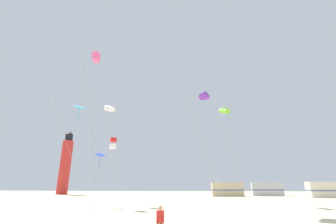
# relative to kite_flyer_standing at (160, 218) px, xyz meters

# --- Properties ---
(kite_flyer_standing) EXTENTS (0.42, 0.55, 1.16)m
(kite_flyer_standing) POSITION_rel_kite_flyer_standing_xyz_m (0.00, 0.00, 0.00)
(kite_flyer_standing) COLOR red
(kite_flyer_standing) RESTS_ON ground
(kite_tube_lime) EXTENTS (2.62, 2.98, 12.60)m
(kite_tube_lime) POSITION_rel_kite_flyer_standing_xyz_m (5.60, 19.55, 11.28)
(kite_tube_lime) COLOR silver
(kite_tube_lime) RESTS_ON ground
(kite_tube_violet) EXTENTS (3.28, 3.30, 11.31)m
(kite_tube_violet) POSITION_rel_kite_flyer_standing_xyz_m (2.67, 10.55, 9.99)
(kite_tube_violet) COLOR silver
(kite_tube_violet) RESTS_ON ground
(kite_box_scarlet) EXTENTS (2.57, 2.57, 6.92)m
(kite_box_scarlet) POSITION_rel_kite_flyer_standing_xyz_m (-7.09, 12.01, 5.73)
(kite_box_scarlet) COLOR silver
(kite_box_scarlet) RESTS_ON ground
(kite_tube_rainbow) EXTENTS (1.85, 2.56, 13.95)m
(kite_tube_rainbow) POSITION_rel_kite_flyer_standing_xyz_m (-7.08, 6.20, 12.63)
(kite_tube_rainbow) COLOR silver
(kite_tube_rainbow) RESTS_ON ground
(kite_tube_white) EXTENTS (3.10, 3.05, 13.15)m
(kite_tube_white) POSITION_rel_kite_flyer_standing_xyz_m (-10.38, 18.15, 11.83)
(kite_tube_white) COLOR silver
(kite_tube_white) RESTS_ON ground
(kite_diamond_cyan) EXTENTS (3.36, 3.02, 8.31)m
(kite_diamond_cyan) POSITION_rel_kite_flyer_standing_xyz_m (-7.51, 5.11, 7.17)
(kite_diamond_cyan) COLOR silver
(kite_diamond_cyan) RESTS_ON ground
(kite_diamond_blue) EXTENTS (2.07, 2.07, 5.47)m
(kite_diamond_blue) POSITION_rel_kite_flyer_standing_xyz_m (-8.78, 12.84, 4.48)
(kite_diamond_blue) COLOR silver
(kite_diamond_blue) RESTS_ON ground
(lighthouse_distant) EXTENTS (2.80, 2.80, 16.80)m
(lighthouse_distant) POSITION_rel_kite_flyer_standing_xyz_m (-33.93, 48.08, 7.22)
(lighthouse_distant) COLOR red
(lighthouse_distant) RESTS_ON ground
(rv_van_tan) EXTENTS (6.60, 2.81, 2.80)m
(rv_van_tan) POSITION_rel_kite_flyer_standing_xyz_m (7.51, 41.03, 0.78)
(rv_van_tan) COLOR #C6B28C
(rv_van_tan) RESTS_ON ground
(rv_van_silver) EXTENTS (6.61, 2.87, 2.80)m
(rv_van_silver) POSITION_rel_kite_flyer_standing_xyz_m (16.48, 44.68, 0.78)
(rv_van_silver) COLOR #B7BABF
(rv_van_silver) RESTS_ON ground
(rv_van_cream) EXTENTS (6.52, 2.57, 2.80)m
(rv_van_cream) POSITION_rel_kite_flyer_standing_xyz_m (25.11, 37.43, 0.78)
(rv_van_cream) COLOR beige
(rv_van_cream) RESTS_ON ground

